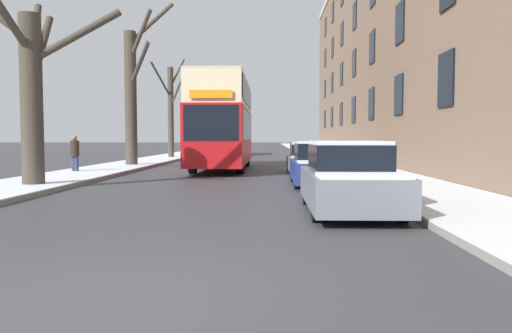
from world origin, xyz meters
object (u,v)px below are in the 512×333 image
at_px(bare_tree_left_1, 132,92).
at_px(parked_car_2, 308,159).
at_px(bare_tree_left_2, 171,109).
at_px(parked_car_1, 320,165).
at_px(pedestrian_left_sidewalk, 75,153).
at_px(bare_tree_left_0, 32,86).
at_px(oncoming_van, 237,141).
at_px(double_decker_bus, 223,119).
at_px(parked_car_0, 349,180).

height_order(bare_tree_left_1, parked_car_2, bare_tree_left_1).
distance_m(bare_tree_left_2, parked_car_1, 22.39).
bearing_deg(bare_tree_left_1, parked_car_2, -26.90).
bearing_deg(bare_tree_left_2, pedestrian_left_sidewalk, -93.69).
distance_m(bare_tree_left_0, oncoming_van, 31.72).
height_order(double_decker_bus, parked_car_1, double_decker_bus).
bearing_deg(parked_car_2, oncoming_van, 100.74).
bearing_deg(bare_tree_left_0, parked_car_1, 9.46).
bearing_deg(bare_tree_left_0, parked_car_2, 36.45).
bearing_deg(parked_car_2, pedestrian_left_sidewalk, -175.79).
xyz_separation_m(bare_tree_left_2, parked_car_1, (9.02, -20.26, -3.06)).
bearing_deg(pedestrian_left_sidewalk, bare_tree_left_0, 124.90).
xyz_separation_m(bare_tree_left_1, bare_tree_left_2, (-0.04, 10.57, -0.26)).
bearing_deg(pedestrian_left_sidewalk, parked_car_0, 158.51).
relative_size(parked_car_1, oncoming_van, 0.79).
relative_size(parked_car_0, parked_car_1, 0.96).
height_order(double_decker_bus, oncoming_van, double_decker_bus).
height_order(parked_car_0, parked_car_1, parked_car_0).
xyz_separation_m(bare_tree_left_0, parked_car_2, (8.99, 6.64, -2.55)).
relative_size(bare_tree_left_0, bare_tree_left_2, 0.79).
bearing_deg(parked_car_2, bare_tree_left_0, -143.55).
height_order(bare_tree_left_2, parked_car_1, bare_tree_left_2).
height_order(bare_tree_left_2, parked_car_0, bare_tree_left_2).
xyz_separation_m(parked_car_2, pedestrian_left_sidewalk, (-10.04, -0.74, 0.29)).
xyz_separation_m(bare_tree_left_1, double_decker_bus, (4.96, -1.55, -1.49)).
relative_size(bare_tree_left_2, parked_car_0, 1.82).
height_order(parked_car_0, parked_car_2, parked_car_0).
relative_size(bare_tree_left_1, parked_car_2, 2.06).
xyz_separation_m(parked_car_0, pedestrian_left_sidewalk, (-10.04, 10.52, 0.23)).
bearing_deg(double_decker_bus, pedestrian_left_sidewalk, -148.17).
relative_size(bare_tree_left_1, parked_car_0, 2.09).
bearing_deg(bare_tree_left_2, parked_car_1, -66.02).
distance_m(bare_tree_left_1, pedestrian_left_sidewalk, 6.21).
distance_m(oncoming_van, pedestrian_left_sidewalk, 26.02).
bearing_deg(parked_car_2, parked_car_0, -90.00).
relative_size(double_decker_bus, parked_car_0, 2.45).
relative_size(bare_tree_left_0, double_decker_bus, 0.59).
xyz_separation_m(bare_tree_left_0, parked_car_0, (8.99, -4.61, -2.49)).
distance_m(bare_tree_left_2, parked_car_2, 17.87).
xyz_separation_m(bare_tree_left_2, double_decker_bus, (5.00, -12.12, -1.23)).
xyz_separation_m(bare_tree_left_1, parked_car_0, (8.97, -15.80, -3.30)).
bearing_deg(double_decker_bus, bare_tree_left_0, -117.30).
bearing_deg(parked_car_0, double_decker_bus, 105.72).
xyz_separation_m(parked_car_2, oncoming_van, (-4.69, 24.73, 0.65)).
bearing_deg(double_decker_bus, parked_car_1, -63.77).
xyz_separation_m(parked_car_1, parked_car_2, (0.00, 5.14, -0.03)).
distance_m(parked_car_0, parked_car_2, 11.25).
distance_m(parked_car_1, pedestrian_left_sidewalk, 10.97).
bearing_deg(pedestrian_left_sidewalk, oncoming_van, -77.03).
relative_size(parked_car_0, oncoming_van, 0.76).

